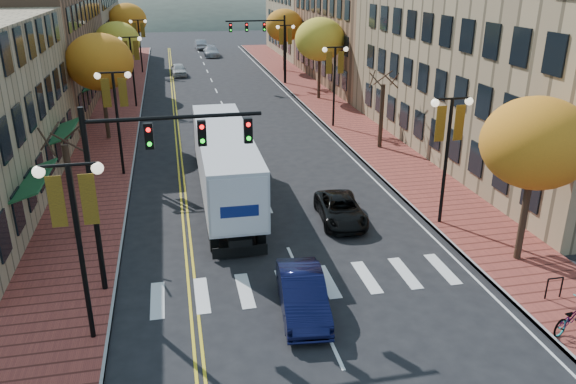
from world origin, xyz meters
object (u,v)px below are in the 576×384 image
black_suv (341,210)px  bicycle (572,317)px  semi_truck (223,156)px  navy_sedan (303,294)px

black_suv → bicycle: bearing=-60.3°
semi_truck → navy_sedan: size_ratio=3.55×
bicycle → navy_sedan: bearing=47.0°
navy_sedan → black_suv: size_ratio=1.00×
semi_truck → bicycle: size_ratio=7.93×
semi_truck → bicycle: bearing=-55.3°
black_suv → semi_truck: bearing=143.8°
semi_truck → navy_sedan: bearing=-81.7°
navy_sedan → bicycle: (8.31, -3.05, -0.05)m
navy_sedan → black_suv: (3.53, 7.11, -0.11)m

